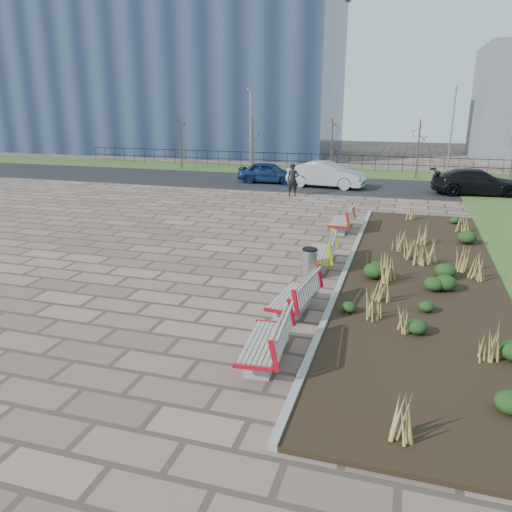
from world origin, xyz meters
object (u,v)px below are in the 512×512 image
(bench_d, at_px, (341,219))
(car_black, at_px, (477,182))
(bench_c, at_px, (320,252))
(pedestrian, at_px, (293,180))
(litter_bin, at_px, (310,264))
(car_silver, at_px, (326,175))
(bench_a, at_px, (264,340))
(car_blue, at_px, (268,172))
(lamp_east, at_px, (451,135))
(bench_b, at_px, (293,294))
(lamp_west, at_px, (251,132))

(bench_d, height_order, car_black, car_black)
(bench_c, bearing_deg, pedestrian, 103.21)
(bench_c, relative_size, litter_bin, 2.27)
(car_silver, bearing_deg, pedestrian, 163.77)
(bench_a, height_order, bench_c, same)
(bench_d, relative_size, car_silver, 0.44)
(car_blue, xyz_separation_m, lamp_east, (11.37, 4.38, 2.34))
(bench_b, xyz_separation_m, car_blue, (-6.37, 20.26, 0.20))
(bench_d, height_order, pedestrian, pedestrian)
(bench_a, distance_m, lamp_west, 28.88)
(bench_b, distance_m, lamp_west, 26.36)
(bench_d, relative_size, pedestrian, 1.15)
(car_blue, bearing_deg, pedestrian, -148.88)
(car_silver, distance_m, lamp_east, 9.24)
(car_blue, xyz_separation_m, car_silver, (3.97, -0.68, 0.11))
(bench_a, xyz_separation_m, pedestrian, (-3.79, 18.95, 0.41))
(bench_c, height_order, bench_d, same)
(litter_bin, xyz_separation_m, pedestrian, (-3.69, 13.58, 0.45))
(litter_bin, xyz_separation_m, car_black, (6.45, 16.86, 0.29))
(lamp_east, bearing_deg, bench_a, -100.37)
(car_black, bearing_deg, bench_c, 151.14)
(bench_d, xyz_separation_m, car_blue, (-6.37, 11.43, 0.20))
(bench_a, relative_size, bench_c, 1.00)
(bench_a, bearing_deg, car_blue, 101.20)
(lamp_east, bearing_deg, car_blue, -158.92)
(bench_a, bearing_deg, car_silver, 91.84)
(bench_c, distance_m, car_silver, 15.83)
(lamp_west, bearing_deg, bench_c, -66.51)
(car_blue, bearing_deg, bench_a, -166.23)
(bench_a, bearing_deg, lamp_east, 75.32)
(bench_a, distance_m, car_blue, 23.81)
(litter_bin, bearing_deg, car_silver, 97.75)
(litter_bin, bearing_deg, bench_c, 85.28)
(litter_bin, bearing_deg, car_blue, 109.63)
(car_silver, bearing_deg, car_blue, 86.83)
(car_silver, bearing_deg, lamp_west, 59.04)
(bench_d, bearing_deg, bench_a, -90.54)
(pedestrian, bearing_deg, car_black, 1.94)
(car_black, relative_size, lamp_west, 0.84)
(bench_a, relative_size, pedestrian, 1.15)
(car_black, distance_m, lamp_east, 5.74)
(bench_b, height_order, car_silver, car_silver)
(pedestrian, height_order, car_blue, pedestrian)
(bench_d, xyz_separation_m, car_silver, (-2.40, 10.76, 0.31))
(car_blue, bearing_deg, bench_c, -160.43)
(car_blue, relative_size, car_black, 0.79)
(litter_bin, height_order, lamp_east, lamp_east)
(bench_b, bearing_deg, car_blue, 113.16)
(bench_b, bearing_deg, car_silver, 102.70)
(litter_bin, distance_m, lamp_east, 22.68)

